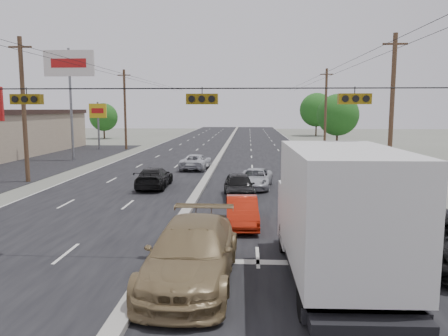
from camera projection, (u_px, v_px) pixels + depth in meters
The scene contains 24 objects.
ground at pixel (161, 256), 15.33m from camera, with size 200.00×200.00×0.00m, color #606356.
road_surface at pixel (219, 159), 45.01m from camera, with size 20.00×160.00×0.02m, color black.
center_median at pixel (219, 158), 45.00m from camera, with size 0.50×160.00×0.20m, color gray.
parking_lot at pixel (35, 164), 41.00m from camera, with size 10.00×42.00×0.02m, color black.
utility_pole_left_b at pixel (24, 109), 30.17m from camera, with size 1.60×0.30×10.00m.
utility_pole_left_c at pixel (125, 109), 54.91m from camera, with size 1.60×0.30×10.00m.
utility_pole_right_b at pixel (392, 109), 28.79m from camera, with size 1.60×0.30×10.00m.
utility_pole_right_c at pixel (326, 109), 53.53m from camera, with size 1.60×0.30×10.00m.
traffic_signals at pixel (199, 98), 14.51m from camera, with size 25.00×0.30×0.54m.
pole_sign_billboard at pixel (69, 70), 42.64m from camera, with size 5.00×0.25×11.00m.
pole_sign_far at pixel (98, 115), 55.20m from camera, with size 2.20×0.25×6.00m.
tree_left_far at pixel (104, 117), 75.41m from camera, with size 4.80×4.80×6.12m.
tree_right_mid at pixel (338, 115), 58.44m from camera, with size 5.60×5.60×7.14m.
tree_right_far at pixel (317, 110), 83.03m from camera, with size 6.40×6.40×8.16m.
box_truck at pixel (337, 215), 12.65m from camera, with size 2.97×8.06×4.06m.
tan_sedan at pixel (192, 254), 12.86m from camera, with size 2.50×6.14×1.78m, color olive.
red_sedan at pixel (242, 212), 19.12m from camera, with size 1.35×3.86×1.27m, color #B11D0A.
black_suv at pixel (443, 238), 14.60m from camera, with size 2.72×5.90×1.64m, color black.
queue_car_a at pixel (239, 186), 25.19m from camera, with size 1.68×4.18×1.42m, color black.
queue_car_b at pixel (316, 198), 21.57m from camera, with size 1.56×4.49×1.48m, color silver.
queue_car_c at pixel (255, 179), 28.39m from camera, with size 2.04×4.43×1.23m, color #B4B7BD.
queue_car_e at pixel (352, 179), 27.38m from camera, with size 1.82×4.53×1.54m, color maroon.
oncoming_near at pixel (154, 178), 28.46m from camera, with size 1.89×4.64×1.35m, color black.
oncoming_far at pixel (196, 162), 37.21m from camera, with size 2.14×4.64×1.29m, color #BBBDC3.
Camera 1 is at (3.05, -14.63, 5.12)m, focal length 35.00 mm.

